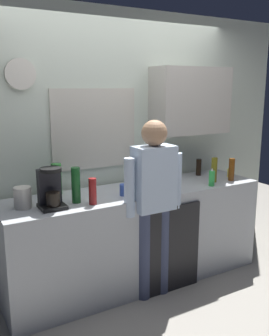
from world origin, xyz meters
The scene contains 18 objects.
ground_plane centered at (0.00, 0.00, 0.00)m, with size 8.00×8.00×0.00m, color #9E998E.
kitchen_counter centered at (0.00, 0.30, 0.46)m, with size 2.52×0.64×0.92m, color #B2B7BC.
dishwasher_panel centered at (0.20, -0.03, 0.41)m, with size 0.56×0.02×0.83m, color black.
back_wall_assembly centered at (0.10, 0.70, 1.36)m, with size 4.12×0.42×2.60m.
coffee_maker centered at (-0.84, 0.20, 1.07)m, with size 0.20×0.20×0.33m.
bottle_olive_oil centered at (0.83, 0.17, 1.05)m, with size 0.06×0.06×0.25m, color olive.
bottle_amber_beer centered at (1.03, 0.13, 1.04)m, with size 0.06×0.06×0.23m, color brown.
bottle_clear_soda centered at (-0.69, 0.54, 1.06)m, with size 0.09×0.09×0.28m, color #2D8C33.
bottle_green_wine centered at (-0.62, 0.22, 1.07)m, with size 0.07×0.07×0.30m, color #195923.
bottle_dark_sauce centered at (0.88, 0.47, 1.01)m, with size 0.06×0.06×0.18m, color black.
bottle_red_vinegar centered at (-0.52, 0.11, 1.03)m, with size 0.06×0.06×0.22m, color maroon.
cup_white_mug centered at (-0.07, 0.33, 0.97)m, with size 0.08×0.08×0.10m, color white.
cup_yellow_cup centered at (1.13, 0.25, 0.96)m, with size 0.07×0.07×0.09m, color yellow.
cup_blue_mug centered at (-0.18, 0.21, 0.97)m, with size 0.08×0.08×0.10m, color #3351B2.
mixing_bowl centered at (0.11, 0.39, 0.96)m, with size 0.22×0.22×0.08m, color white.
dish_soap centered at (0.71, 0.07, 1.00)m, with size 0.06×0.06×0.18m.
storage_canister centered at (-1.04, 0.30, 1.01)m, with size 0.14×0.14×0.17m, color silver.
person_at_sink centered at (0.00, 0.00, 0.95)m, with size 0.57×0.22×1.60m.
Camera 1 is at (-1.67, -2.60, 1.88)m, focal length 39.77 mm.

